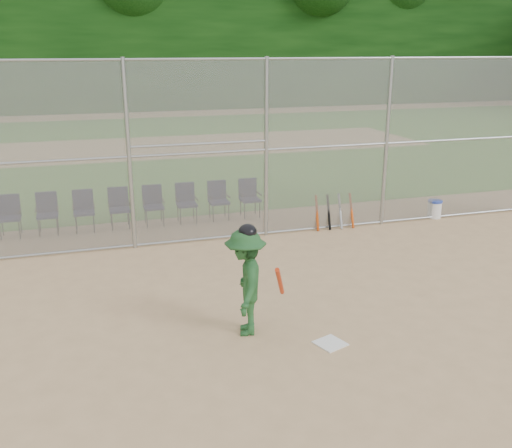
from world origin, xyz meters
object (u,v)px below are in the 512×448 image
object	(u,v)px
home_plate	(330,343)
chair_0	(9,217)
batter_at_plate	(246,281)
water_cooler	(435,209)

from	to	relation	value
home_plate	chair_0	size ratio (longest dim) A/B	0.41
batter_at_plate	water_cooler	distance (m)	7.78
home_plate	batter_at_plate	bearing A→B (deg)	146.37
batter_at_plate	water_cooler	xyz separation A→B (m)	(6.31, 4.51, -0.61)
water_cooler	chair_0	size ratio (longest dim) A/B	0.48
home_plate	water_cooler	size ratio (longest dim) A/B	0.86
batter_at_plate	chair_0	size ratio (longest dim) A/B	1.81
home_plate	chair_0	world-z (taller)	chair_0
water_cooler	batter_at_plate	bearing A→B (deg)	-144.45
home_plate	chair_0	xyz separation A→B (m)	(-4.99, 6.69, 0.47)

